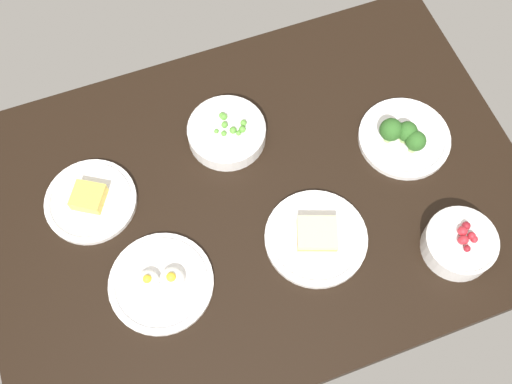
{
  "coord_description": "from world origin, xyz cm",
  "views": [
    {
      "loc": [
        -19.01,
        -51.57,
        124.78
      ],
      "look_at": [
        0.0,
        0.0,
        6.0
      ],
      "focal_mm": 42.46,
      "sensor_mm": 36.0,
      "label": 1
    }
  ],
  "objects_px": {
    "plate_broccoli": "(404,136)",
    "bowl_berries": "(460,243)",
    "plate_cheese": "(90,200)",
    "plate_eggs": "(161,282)",
    "plate_sandwich": "(316,237)",
    "bowl_peas": "(227,132)"
  },
  "relations": [
    {
      "from": "plate_sandwich",
      "to": "plate_cheese",
      "type": "relative_size",
      "value": 1.09
    },
    {
      "from": "plate_sandwich",
      "to": "bowl_peas",
      "type": "relative_size",
      "value": 1.22
    },
    {
      "from": "bowl_peas",
      "to": "bowl_berries",
      "type": "distance_m",
      "value": 0.56
    },
    {
      "from": "plate_sandwich",
      "to": "bowl_berries",
      "type": "distance_m",
      "value": 0.3
    },
    {
      "from": "plate_cheese",
      "to": "plate_eggs",
      "type": "bearing_deg",
      "value": -68.06
    },
    {
      "from": "bowl_berries",
      "to": "plate_eggs",
      "type": "bearing_deg",
      "value": 166.9
    },
    {
      "from": "plate_broccoli",
      "to": "bowl_peas",
      "type": "relative_size",
      "value": 1.17
    },
    {
      "from": "plate_cheese",
      "to": "plate_eggs",
      "type": "relative_size",
      "value": 0.92
    },
    {
      "from": "bowl_berries",
      "to": "plate_broccoli",
      "type": "bearing_deg",
      "value": 88.37
    },
    {
      "from": "plate_broccoli",
      "to": "bowl_berries",
      "type": "relative_size",
      "value": 1.39
    },
    {
      "from": "plate_cheese",
      "to": "plate_eggs",
      "type": "distance_m",
      "value": 0.25
    },
    {
      "from": "plate_broccoli",
      "to": "plate_cheese",
      "type": "distance_m",
      "value": 0.71
    },
    {
      "from": "plate_cheese",
      "to": "plate_eggs",
      "type": "height_order",
      "value": "plate_eggs"
    },
    {
      "from": "plate_sandwich",
      "to": "plate_eggs",
      "type": "distance_m",
      "value": 0.34
    },
    {
      "from": "plate_broccoli",
      "to": "plate_sandwich",
      "type": "height_order",
      "value": "plate_broccoli"
    },
    {
      "from": "plate_sandwich",
      "to": "bowl_berries",
      "type": "relative_size",
      "value": 1.45
    },
    {
      "from": "plate_broccoli",
      "to": "plate_eggs",
      "type": "distance_m",
      "value": 0.63
    },
    {
      "from": "plate_sandwich",
      "to": "bowl_berries",
      "type": "bearing_deg",
      "value": -24.14
    },
    {
      "from": "bowl_peas",
      "to": "plate_cheese",
      "type": "height_order",
      "value": "bowl_peas"
    },
    {
      "from": "plate_eggs",
      "to": "bowl_berries",
      "type": "bearing_deg",
      "value": -13.1
    },
    {
      "from": "bowl_peas",
      "to": "bowl_berries",
      "type": "height_order",
      "value": "bowl_berries"
    },
    {
      "from": "plate_sandwich",
      "to": "plate_eggs",
      "type": "height_order",
      "value": "plate_eggs"
    }
  ]
}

